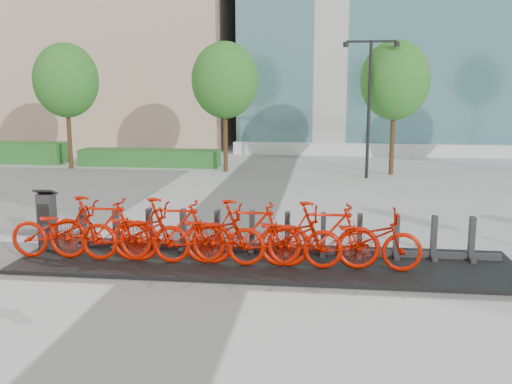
# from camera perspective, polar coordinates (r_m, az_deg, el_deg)

# --- Properties ---
(ground) EXTENTS (120.00, 120.00, 0.00)m
(ground) POSITION_cam_1_polar(r_m,az_deg,el_deg) (11.16, -6.09, -7.39)
(ground) COLOR beige
(hedge_b) EXTENTS (6.00, 1.20, 0.70)m
(hedge_b) POSITION_cam_1_polar(r_m,az_deg,el_deg) (24.86, -10.56, 3.40)
(hedge_b) COLOR #296729
(hedge_b) RESTS_ON ground
(tree_0) EXTENTS (2.60, 2.60, 5.10)m
(tree_0) POSITION_cam_1_polar(r_m,az_deg,el_deg) (24.64, -18.46, 10.53)
(tree_0) COLOR brown
(tree_0) RESTS_ON ground
(tree_1) EXTENTS (2.60, 2.60, 5.10)m
(tree_1) POSITION_cam_1_polar(r_m,az_deg,el_deg) (22.66, -3.14, 11.08)
(tree_1) COLOR brown
(tree_1) RESTS_ON ground
(tree_2) EXTENTS (2.60, 2.60, 5.10)m
(tree_2) POSITION_cam_1_polar(r_m,az_deg,el_deg) (22.47, 13.72, 10.80)
(tree_2) COLOR brown
(tree_2) RESTS_ON ground
(streetlamp) EXTENTS (2.00, 0.20, 5.00)m
(streetlamp) POSITION_cam_1_polar(r_m,az_deg,el_deg) (21.38, 11.28, 9.69)
(streetlamp) COLOR black
(streetlamp) RESTS_ON ground
(dock_pad) EXTENTS (9.60, 2.40, 0.08)m
(dock_pad) POSITION_cam_1_polar(r_m,az_deg,el_deg) (11.22, 0.79, -7.01)
(dock_pad) COLOR black
(dock_pad) RESTS_ON ground
(dock_rail_posts) EXTENTS (8.02, 0.50, 0.85)m
(dock_rail_posts) POSITION_cam_1_polar(r_m,az_deg,el_deg) (11.53, 1.35, -4.10)
(dock_rail_posts) COLOR #313132
(dock_rail_posts) RESTS_ON dock_pad
(bike_0) EXTENTS (2.17, 0.76, 1.14)m
(bike_0) POSITION_cam_1_polar(r_m,az_deg,el_deg) (11.78, -18.65, -3.64)
(bike_0) COLOR #B50F00
(bike_0) RESTS_ON dock_pad
(bike_1) EXTENTS (2.10, 0.59, 1.26)m
(bike_1) POSITION_cam_1_polar(r_m,az_deg,el_deg) (11.48, -15.42, -3.51)
(bike_1) COLOR #B50F00
(bike_1) RESTS_ON dock_pad
(bike_2) EXTENTS (2.17, 0.76, 1.14)m
(bike_2) POSITION_cam_1_polar(r_m,az_deg,el_deg) (11.24, -12.00, -3.98)
(bike_2) COLOR #B50F00
(bike_2) RESTS_ON dock_pad
(bike_3) EXTENTS (2.10, 0.59, 1.26)m
(bike_3) POSITION_cam_1_polar(r_m,az_deg,el_deg) (11.02, -8.46, -3.83)
(bike_3) COLOR #B50F00
(bike_3) RESTS_ON dock_pad
(bike_4) EXTENTS (2.17, 0.76, 1.14)m
(bike_4) POSITION_cam_1_polar(r_m,az_deg,el_deg) (10.87, -4.77, -4.29)
(bike_4) COLOR #B50F00
(bike_4) RESTS_ON dock_pad
(bike_5) EXTENTS (2.10, 0.59, 1.26)m
(bike_5) POSITION_cam_1_polar(r_m,az_deg,el_deg) (10.73, -1.00, -4.10)
(bike_5) COLOR #B50F00
(bike_5) RESTS_ON dock_pad
(bike_6) EXTENTS (2.17, 0.76, 1.14)m
(bike_6) POSITION_cam_1_polar(r_m,az_deg,el_deg) (10.67, 2.85, -4.54)
(bike_6) COLOR #B50F00
(bike_6) RESTS_ON dock_pad
(bike_7) EXTENTS (2.10, 0.59, 1.26)m
(bike_7) POSITION_cam_1_polar(r_m,az_deg,el_deg) (10.63, 6.73, -4.32)
(bike_7) COLOR #B50F00
(bike_7) RESTS_ON dock_pad
(bike_8) EXTENTS (2.17, 0.76, 1.14)m
(bike_8) POSITION_cam_1_polar(r_m,az_deg,el_deg) (10.68, 10.60, -4.72)
(bike_8) COLOR #B50F00
(bike_8) RESTS_ON dock_pad
(kiosk) EXTENTS (0.40, 0.35, 1.27)m
(kiosk) POSITION_cam_1_polar(r_m,az_deg,el_deg) (12.60, -20.16, -2.62)
(kiosk) COLOR #313132
(kiosk) RESTS_ON dock_pad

